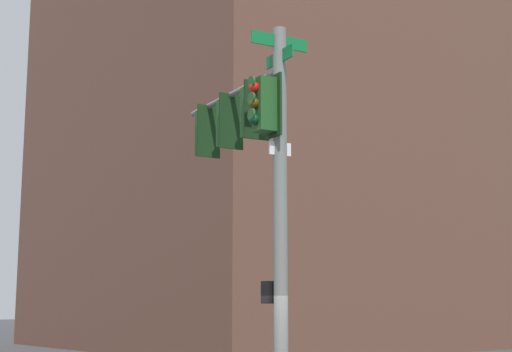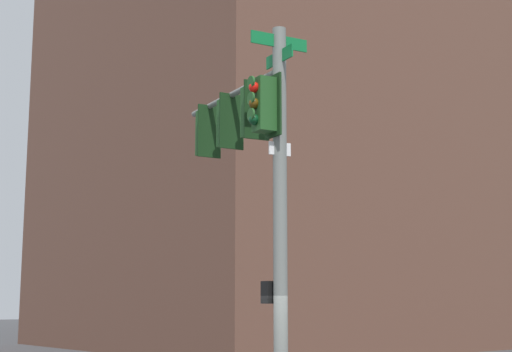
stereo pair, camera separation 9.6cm
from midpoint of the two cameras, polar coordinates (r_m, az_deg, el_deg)
name	(u,v)px [view 1 (the left image)]	position (r m, az deg, el deg)	size (l,w,h in m)	color
signal_pole_assembly	(252,159)	(14.84, -0.44, 1.26)	(1.40, 4.27, 7.43)	slate
building_brick_midblock	(412,91)	(55.47, 11.40, 6.16)	(23.21, 14.30, 34.04)	#4C3328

